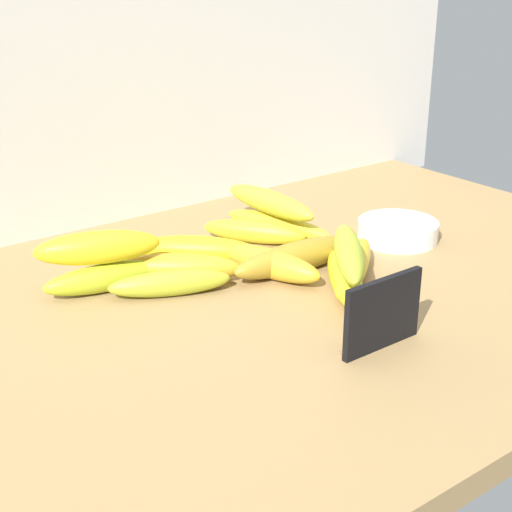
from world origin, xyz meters
TOP-DOWN VIEW (x-y plane):
  - counter_top at (0.00, 0.00)cm, footprint 110.00×76.00cm
  - back_wall at (0.00, 39.00)cm, footprint 130.00×2.00cm
  - chalkboard_sign at (-5.66, -17.52)cm, footprint 11.00×1.80cm
  - fruit_bowl at (20.63, 4.59)cm, footprint 12.15×12.15cm
  - banana_0 at (4.71, -2.27)cm, footprint 18.13×15.06cm
  - banana_1 at (-3.62, 5.23)cm, footprint 8.52×16.42cm
  - banana_2 at (-17.39, 8.35)cm, footprint 15.74×9.45cm
  - banana_3 at (7.48, 17.41)cm, footprint 8.77×18.89cm
  - banana_4 at (-8.90, 15.11)cm, footprint 15.99×15.64cm
  - banana_5 at (-14.19, 11.34)cm, footprint 15.67×13.45cm
  - banana_6 at (-23.05, 14.47)cm, footprint 17.14×6.54cm
  - banana_7 at (2.57, 16.92)cm, footprint 12.32×15.03cm
  - banana_8 at (0.68, 4.60)cm, footprint 20.67×5.10cm
  - banana_9 at (1.10, -4.52)cm, footprint 13.23×16.89cm
  - banana_10 at (1.11, -4.95)cm, footprint 14.51×16.83cm
  - banana_11 at (-23.71, 15.32)cm, footprint 16.49×9.95cm
  - banana_12 at (6.86, 18.65)cm, footprint 4.83×19.31cm

SIDE VIEW (x-z plane):
  - counter_top at x=0.00cm, z-range 0.00..3.00cm
  - fruit_bowl at x=20.63cm, z-range 3.00..6.03cm
  - banana_3 at x=7.48cm, z-range 3.00..6.26cm
  - banana_2 at x=-17.39cm, z-range 3.00..6.36cm
  - banana_7 at x=2.57cm, z-range 3.00..6.50cm
  - banana_6 at x=-23.05cm, z-range 3.00..6.70cm
  - banana_0 at x=4.71cm, z-range 3.00..6.78cm
  - banana_9 at x=1.10cm, z-range 3.00..6.88cm
  - banana_5 at x=-14.19cm, z-range 3.00..6.97cm
  - banana_1 at x=-3.62cm, z-range 3.00..7.04cm
  - banana_4 at x=-8.90cm, z-range 3.00..7.11cm
  - banana_8 at x=0.68cm, z-range 3.00..7.27cm
  - chalkboard_sign at x=-5.66cm, z-range 2.66..11.06cm
  - banana_12 at x=6.86cm, z-range 6.26..9.94cm
  - banana_10 at x=1.11cm, z-range 6.88..10.41cm
  - banana_11 at x=-23.71cm, z-range 6.70..11.07cm
  - back_wall at x=0.00cm, z-range 0.00..70.00cm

